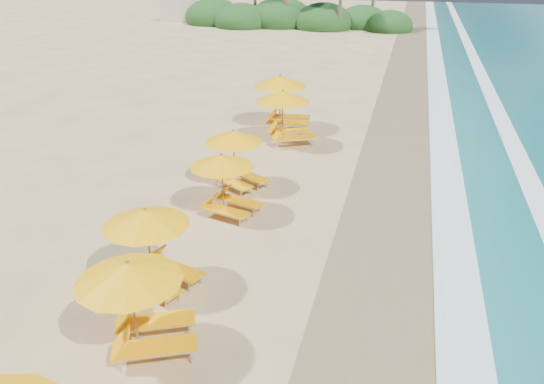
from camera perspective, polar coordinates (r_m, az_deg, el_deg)
ground at (r=16.75m, az=0.00°, el=-3.73°), size 160.00×160.00×0.00m
wet_sand at (r=16.34m, az=13.76°, el=-5.30°), size 4.00×160.00×0.01m
surf_foam at (r=16.59m, az=23.14°, el=-6.15°), size 4.00×160.00×0.01m
station_1 at (r=11.68m, az=-13.94°, el=-11.20°), size 3.00×2.99×2.28m
station_2 at (r=13.69m, az=-12.66°, el=-5.46°), size 2.82×2.76×2.22m
station_3 at (r=17.11m, az=-4.91°, el=1.22°), size 2.62×2.54×2.11m
station_4 at (r=19.15m, az=-3.80°, el=3.96°), size 2.88×2.88×2.14m
station_5 at (r=23.57m, az=1.59°, el=8.48°), size 3.25×3.25×2.45m
station_6 at (r=25.77m, az=1.31°, el=10.10°), size 3.00×2.84×2.60m
treeline at (r=61.69m, az=1.86°, el=18.31°), size 25.80×8.80×9.74m
beach_building at (r=67.67m, az=-8.21°, el=19.01°), size 7.00×5.00×2.80m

